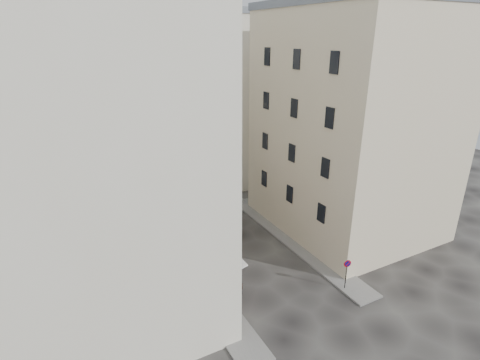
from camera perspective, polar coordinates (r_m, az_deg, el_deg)
ground at (r=28.01m, az=3.67°, el=-13.93°), size 90.00×90.00×0.00m
sidewalk_left at (r=29.40m, az=-8.21°, el=-12.11°), size 2.00×22.00×0.12m
sidewalk_right at (r=32.22m, az=7.80°, el=-8.87°), size 2.00×18.00×0.12m
building_left at (r=23.20m, az=-22.77°, el=5.09°), size 12.20×16.20×20.60m
building_right at (r=32.96m, az=16.75°, el=8.42°), size 12.20×14.20×18.60m
building_back at (r=40.58m, az=-11.60°, el=11.14°), size 18.20×10.20×18.60m
cafe_storefront at (r=26.09m, az=-5.72°, el=-11.94°), size 1.74×7.30×3.50m
stone_steps at (r=37.66m, az=-6.30°, el=-3.58°), size 9.00×3.15×0.80m
bollard_near at (r=25.71m, az=-1.55°, el=-16.07°), size 0.12×0.12×0.98m
bollard_mid at (r=28.33m, az=-4.77°, el=-12.23°), size 0.12×0.12×0.98m
bollard_far at (r=31.11m, az=-7.36°, el=-9.03°), size 0.12×0.12×0.98m
no_parking_sign at (r=26.44m, az=15.98°, el=-12.89°), size 0.51×0.18×2.31m
bistro_table_a at (r=25.71m, az=-0.99°, el=-16.38°), size 1.15×0.54×0.81m
bistro_table_b at (r=26.88m, az=-1.98°, el=-14.25°), size 1.43×0.67×1.00m
bistro_table_c at (r=27.83m, az=-3.04°, el=-12.99°), size 1.32×0.62×0.93m
bistro_table_d at (r=28.44m, az=-4.31°, el=-12.18°), size 1.33×0.62×0.94m
bistro_table_e at (r=30.04m, az=-6.61°, el=-10.44°), size 1.13×0.53×0.80m
pedestrian at (r=29.06m, az=-5.40°, el=-10.38°), size 0.81×0.75×1.86m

